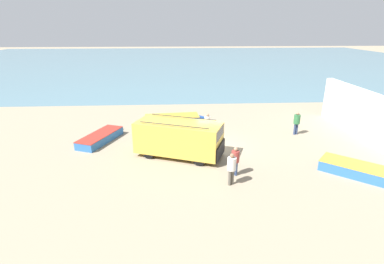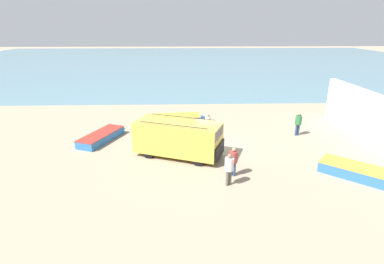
{
  "view_description": "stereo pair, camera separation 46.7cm",
  "coord_description": "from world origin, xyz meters",
  "px_view_note": "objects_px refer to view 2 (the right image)",
  "views": [
    {
      "loc": [
        -2.64,
        -18.64,
        7.92
      ],
      "look_at": [
        -1.53,
        0.56,
        1.0
      ],
      "focal_mm": 28.0,
      "sensor_mm": 36.0,
      "label": 1
    },
    {
      "loc": [
        -2.18,
        -18.66,
        7.92
      ],
      "look_at": [
        -1.53,
        0.56,
        1.0
      ],
      "focal_mm": 28.0,
      "sensor_mm": 36.0,
      "label": 2
    }
  ],
  "objects_px": {
    "fisherman_0": "(208,122)",
    "fishing_rowboat_0": "(358,172)",
    "fishing_rowboat_2": "(103,136)",
    "fishing_rowboat_1": "(176,119)",
    "fisherman_2": "(233,159)",
    "parked_van": "(178,138)",
    "fisherman_3": "(229,167)",
    "fisherman_1": "(298,122)"
  },
  "relations": [
    {
      "from": "fishing_rowboat_0",
      "to": "fisherman_2",
      "type": "height_order",
      "value": "fisherman_2"
    },
    {
      "from": "parked_van",
      "to": "fishing_rowboat_1",
      "type": "xyz_separation_m",
      "value": [
        -0.31,
        6.87,
        -0.9
      ]
    },
    {
      "from": "fishing_rowboat_1",
      "to": "fisherman_0",
      "type": "distance_m",
      "value": 4.13
    },
    {
      "from": "fisherman_2",
      "to": "fisherman_3",
      "type": "xyz_separation_m",
      "value": [
        -0.4,
        -1.04,
        0.06
      ]
    },
    {
      "from": "parked_van",
      "to": "fisherman_2",
      "type": "height_order",
      "value": "parked_van"
    },
    {
      "from": "parked_van",
      "to": "fisherman_3",
      "type": "relative_size",
      "value": 3.27
    },
    {
      "from": "fishing_rowboat_1",
      "to": "fisherman_3",
      "type": "xyz_separation_m",
      "value": [
        2.95,
        -10.72,
        0.74
      ]
    },
    {
      "from": "fisherman_0",
      "to": "fisherman_2",
      "type": "bearing_deg",
      "value": -92.16
    },
    {
      "from": "fishing_rowboat_1",
      "to": "fisherman_0",
      "type": "height_order",
      "value": "fisherman_0"
    },
    {
      "from": "fishing_rowboat_2",
      "to": "fisherman_2",
      "type": "relative_size",
      "value": 2.89
    },
    {
      "from": "fishing_rowboat_0",
      "to": "fisherman_2",
      "type": "bearing_deg",
      "value": -141.79
    },
    {
      "from": "fishing_rowboat_0",
      "to": "fishing_rowboat_1",
      "type": "bearing_deg",
      "value": 176.71
    },
    {
      "from": "fishing_rowboat_0",
      "to": "fishing_rowboat_2",
      "type": "xyz_separation_m",
      "value": [
        -15.41,
        6.13,
        -0.02
      ]
    },
    {
      "from": "fisherman_1",
      "to": "fisherman_2",
      "type": "relative_size",
      "value": 1.06
    },
    {
      "from": "fishing_rowboat_1",
      "to": "fisherman_0",
      "type": "xyz_separation_m",
      "value": [
        2.49,
        -3.21,
        0.69
      ]
    },
    {
      "from": "parked_van",
      "to": "fisherman_1",
      "type": "height_order",
      "value": "parked_van"
    },
    {
      "from": "fishing_rowboat_1",
      "to": "fisherman_2",
      "type": "distance_m",
      "value": 10.26
    },
    {
      "from": "fisherman_1",
      "to": "fishing_rowboat_1",
      "type": "bearing_deg",
      "value": -122.73
    },
    {
      "from": "fisherman_0",
      "to": "fisherman_2",
      "type": "relative_size",
      "value": 1.02
    },
    {
      "from": "fishing_rowboat_1",
      "to": "fisherman_2",
      "type": "relative_size",
      "value": 3.32
    },
    {
      "from": "fisherman_2",
      "to": "fisherman_3",
      "type": "distance_m",
      "value": 1.11
    },
    {
      "from": "fisherman_0",
      "to": "fisherman_3",
      "type": "distance_m",
      "value": 7.52
    },
    {
      "from": "fishing_rowboat_2",
      "to": "fisherman_1",
      "type": "xyz_separation_m",
      "value": [
        14.48,
        0.5,
        0.77
      ]
    },
    {
      "from": "fisherman_2",
      "to": "fishing_rowboat_2",
      "type": "bearing_deg",
      "value": 90.49
    },
    {
      "from": "fisherman_2",
      "to": "fishing_rowboat_0",
      "type": "bearing_deg",
      "value": -58.75
    },
    {
      "from": "fishing_rowboat_0",
      "to": "fisherman_3",
      "type": "bearing_deg",
      "value": -133.41
    },
    {
      "from": "fisherman_0",
      "to": "fishing_rowboat_0",
      "type": "bearing_deg",
      "value": -51.29
    },
    {
      "from": "fisherman_3",
      "to": "parked_van",
      "type": "bearing_deg",
      "value": 4.63
    },
    {
      "from": "parked_van",
      "to": "fishing_rowboat_1",
      "type": "bearing_deg",
      "value": 113.9
    },
    {
      "from": "fishing_rowboat_2",
      "to": "fisherman_3",
      "type": "relative_size",
      "value": 2.72
    },
    {
      "from": "parked_van",
      "to": "fisherman_3",
      "type": "bearing_deg",
      "value": -34.34
    },
    {
      "from": "fisherman_0",
      "to": "fisherman_1",
      "type": "height_order",
      "value": "fisherman_1"
    },
    {
      "from": "fishing_rowboat_1",
      "to": "fisherman_0",
      "type": "relative_size",
      "value": 3.27
    },
    {
      "from": "fisherman_2",
      "to": "fisherman_3",
      "type": "relative_size",
      "value": 0.94
    },
    {
      "from": "fisherman_1",
      "to": "fisherman_2",
      "type": "height_order",
      "value": "fisherman_1"
    },
    {
      "from": "parked_van",
      "to": "fishing_rowboat_2",
      "type": "bearing_deg",
      "value": 173.25
    },
    {
      "from": "fishing_rowboat_2",
      "to": "fisherman_0",
      "type": "bearing_deg",
      "value": -62.82
    },
    {
      "from": "fishing_rowboat_0",
      "to": "fisherman_0",
      "type": "relative_size",
      "value": 2.32
    },
    {
      "from": "fisherman_1",
      "to": "fisherman_2",
      "type": "xyz_separation_m",
      "value": [
        -5.91,
        -6.25,
        -0.06
      ]
    },
    {
      "from": "fishing_rowboat_0",
      "to": "fisherman_2",
      "type": "relative_size",
      "value": 2.36
    },
    {
      "from": "fisherman_3",
      "to": "fishing_rowboat_2",
      "type": "bearing_deg",
      "value": 20.5
    },
    {
      "from": "fishing_rowboat_2",
      "to": "fisherman_0",
      "type": "relative_size",
      "value": 2.84
    }
  ]
}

